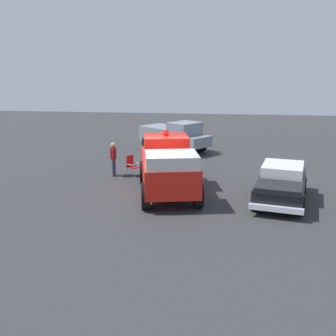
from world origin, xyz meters
TOP-DOWN VIEW (x-y plane):
  - ground_plane at (0.00, 0.00)m, footprint 60.00×60.00m
  - vintage_fire_truck at (0.15, 0.31)m, footprint 3.46×6.28m
  - classic_hot_rod at (4.80, -0.25)m, footprint 2.72×4.65m
  - parked_pickup at (-0.59, 9.22)m, footprint 4.90×4.36m
  - lawn_chair_near_truck at (-0.16, 4.70)m, footprint 0.58×0.57m
  - lawn_chair_by_car at (-1.97, 2.82)m, footprint 0.67×0.67m
  - spectator_seated at (-0.14, 4.57)m, footprint 0.46×0.59m
  - spectator_standing at (-2.84, 2.67)m, footprint 0.33×0.65m

SIDE VIEW (x-z plane):
  - ground_plane at x=0.00m, z-range 0.00..0.00m
  - lawn_chair_near_truck at x=-0.16m, z-range 0.08..1.10m
  - lawn_chair_by_car at x=-1.97m, z-range 0.08..1.10m
  - spectator_seated at x=-0.14m, z-range 0.05..1.34m
  - classic_hot_rod at x=4.80m, z-range 0.02..1.48m
  - spectator_standing at x=-2.84m, z-range 0.13..1.80m
  - parked_pickup at x=-0.59m, z-range 0.04..1.94m
  - vintage_fire_truck at x=0.15m, z-range -0.10..2.49m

